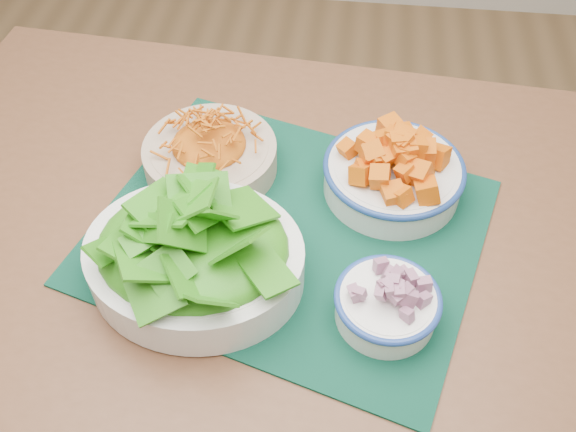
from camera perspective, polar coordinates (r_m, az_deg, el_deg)
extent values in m
cube|color=brown|center=(0.97, -2.91, -0.35)|extent=(1.23, 0.87, 0.04)
cylinder|color=brown|center=(1.61, -18.06, 2.38)|extent=(0.06, 0.06, 0.71)
cylinder|color=brown|center=(1.50, 20.79, -3.35)|extent=(0.06, 0.06, 0.71)
cube|color=black|center=(0.93, 0.00, -1.31)|extent=(0.63, 0.57, 0.00)
cylinder|color=tan|center=(1.00, -6.90, 5.21)|extent=(0.21, 0.21, 0.05)
ellipsoid|color=#CA6312|center=(0.98, -7.12, 6.92)|extent=(0.18, 0.18, 0.03)
cylinder|color=silver|center=(0.97, 9.28, 3.40)|extent=(0.21, 0.21, 0.05)
torus|color=navy|center=(0.96, 9.43, 4.31)|extent=(0.21, 0.21, 0.01)
ellipsoid|color=#DB6208|center=(0.94, 9.63, 5.44)|extent=(0.18, 0.18, 0.04)
ellipsoid|color=#18700B|center=(0.81, -8.71, -1.22)|extent=(0.26, 0.22, 0.07)
cylinder|color=white|center=(0.83, 8.74, -7.94)|extent=(0.15, 0.15, 0.04)
torus|color=#214097|center=(0.82, 8.88, -7.23)|extent=(0.14, 0.14, 0.01)
ellipsoid|color=maroon|center=(0.80, 9.03, -6.51)|extent=(0.11, 0.11, 0.03)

